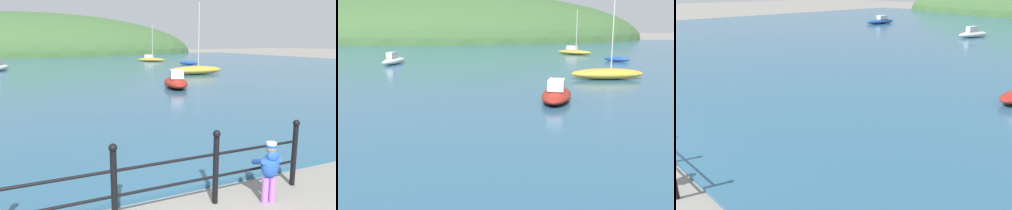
{
  "view_description": "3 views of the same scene",
  "coord_description": "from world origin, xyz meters",
  "views": [
    {
      "loc": [
        -2.15,
        -2.61,
        2.54
      ],
      "look_at": [
        1.72,
        5.91,
        0.73
      ],
      "focal_mm": 35.0,
      "sensor_mm": 36.0,
      "label": 1
    },
    {
      "loc": [
        1.44,
        -2.87,
        3.53
      ],
      "look_at": [
        2.68,
        7.47,
        1.26
      ],
      "focal_mm": 42.0,
      "sensor_mm": 36.0,
      "label": 2
    },
    {
      "loc": [
        8.76,
        -0.21,
        4.16
      ],
      "look_at": [
        2.6,
        6.07,
        1.03
      ],
      "focal_mm": 35.0,
      "sensor_mm": 36.0,
      "label": 3
    }
  ],
  "objects": [
    {
      "name": "water",
      "position": [
        0.0,
        32.0,
        0.05
      ],
      "size": [
        80.0,
        60.0,
        0.1
      ],
      "primitive_type": "cube",
      "color": "#2D5B7A",
      "rests_on": "ground"
    },
    {
      "name": "boat_white_sailboat",
      "position": [
        13.01,
        35.97,
        0.39
      ],
      "size": [
        3.47,
        3.26,
        4.4
      ],
      "color": "gold",
      "rests_on": "water"
    },
    {
      "name": "iron_railing",
      "position": [
        -0.28,
        1.5,
        0.64
      ],
      "size": [
        5.03,
        0.12,
        1.21
      ],
      "color": "black",
      "rests_on": "ground"
    },
    {
      "name": "boat_green_fishing",
      "position": [
        14.5,
        28.55,
        0.32
      ],
      "size": [
        1.99,
        1.83,
        0.44
      ],
      "color": "#1E4793",
      "rests_on": "water"
    },
    {
      "name": "boat_far_right",
      "position": [
        5.57,
        13.36,
        0.41
      ],
      "size": [
        2.26,
        3.69,
        0.97
      ],
      "color": "maroon",
      "rests_on": "water"
    },
    {
      "name": "far_hillside",
      "position": [
        0.0,
        70.13,
        0.0
      ],
      "size": [
        70.31,
        38.67,
        16.54
      ],
      "color": "#3D6033",
      "rests_on": "ground"
    },
    {
      "name": "boat_mid_harbor",
      "position": [
        10.08,
        19.21,
        0.43
      ],
      "size": [
        4.37,
        1.75,
        5.33
      ],
      "color": "gold",
      "rests_on": "water"
    },
    {
      "name": "child_in_coat",
      "position": [
        1.34,
        1.17,
        0.6
      ],
      "size": [
        0.42,
        0.41,
        1.0
      ],
      "color": "#AD66C6",
      "rests_on": "ground"
    }
  ]
}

